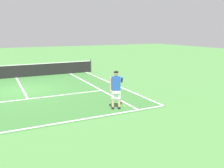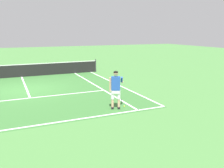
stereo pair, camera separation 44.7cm
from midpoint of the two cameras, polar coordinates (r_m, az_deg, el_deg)
The scene contains 10 objects.
ground_plane at distance 14.99m, azimuth -18.71°, elevation -1.30°, with size 80.00×80.00×0.00m, color #477F3D.
court_inner_surface at distance 14.25m, azimuth -18.42°, elevation -1.96°, with size 10.98×10.77×0.00m, color #387033.
line_baseline at distance 9.32m, azimuth -15.13°, elevation -9.29°, with size 10.98×0.10×0.01m, color white.
line_service at distance 13.07m, azimuth -17.87°, elevation -3.18°, with size 8.23×0.10×0.01m, color white.
line_centre_service at distance 16.17m, azimuth -19.13°, elevation -0.34°, with size 0.10×6.40×0.01m, color white.
line_singles_right at distance 15.15m, azimuth -2.78°, elevation -0.48°, with size 0.10×10.37×0.01m, color white.
line_doubles_right at distance 15.69m, azimuth 1.90°, elevation -0.03°, with size 0.10×10.37×0.01m, color white.
tennis_net at distance 19.23m, azimuth -20.09°, elevation 3.03°, with size 11.96×0.08×1.07m.
tennis_player at distance 10.54m, azimuth 2.14°, elevation -0.72°, with size 0.97×0.97×1.71m.
tennis_ball_near_feet at distance 11.04m, azimuth 4.08°, elevation -5.28°, with size 0.07×0.07×0.07m, color #CCE02D.
Camera 2 is at (-0.98, -14.65, 3.38)m, focal length 38.63 mm.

